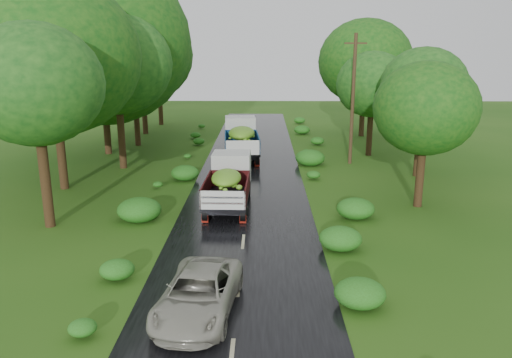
{
  "coord_description": "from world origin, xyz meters",
  "views": [
    {
      "loc": [
        0.8,
        -15.55,
        7.96
      ],
      "look_at": [
        0.49,
        7.91,
        1.7
      ],
      "focal_mm": 35.0,
      "sensor_mm": 36.0,
      "label": 1
    }
  ],
  "objects_px": {
    "truck_near": "(229,180)",
    "utility_pole": "(353,98)",
    "car": "(199,294)",
    "truck_far": "(241,137)"
  },
  "relations": [
    {
      "from": "truck_near",
      "to": "truck_far",
      "type": "bearing_deg",
      "value": 90.79
    },
    {
      "from": "truck_near",
      "to": "car",
      "type": "distance_m",
      "value": 10.71
    },
    {
      "from": "truck_near",
      "to": "truck_far",
      "type": "distance_m",
      "value": 11.49
    },
    {
      "from": "truck_near",
      "to": "car",
      "type": "xyz_separation_m",
      "value": [
        -0.23,
        -10.69,
        -0.71
      ]
    },
    {
      "from": "car",
      "to": "utility_pole",
      "type": "bearing_deg",
      "value": 74.91
    },
    {
      "from": "truck_far",
      "to": "car",
      "type": "xyz_separation_m",
      "value": [
        -0.37,
        -22.18,
        -0.9
      ]
    },
    {
      "from": "truck_far",
      "to": "car",
      "type": "relative_size",
      "value": 1.44
    },
    {
      "from": "utility_pole",
      "to": "car",
      "type": "bearing_deg",
      "value": -119.04
    },
    {
      "from": "truck_far",
      "to": "utility_pole",
      "type": "bearing_deg",
      "value": -16.99
    },
    {
      "from": "truck_near",
      "to": "utility_pole",
      "type": "relative_size",
      "value": 0.66
    }
  ]
}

